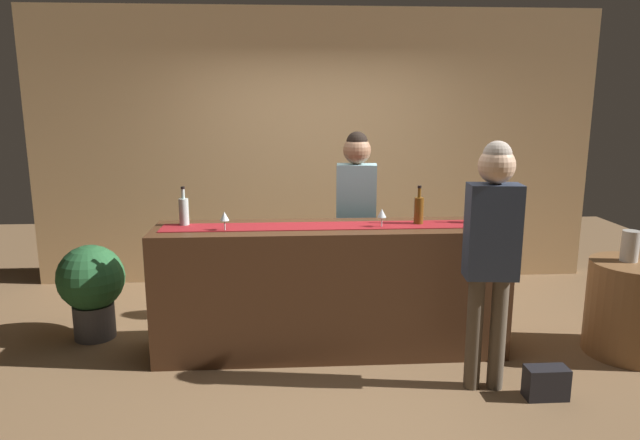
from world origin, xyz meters
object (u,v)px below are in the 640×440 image
at_px(wine_bottle_green, 486,209).
at_px(vase_on_side_table, 630,246).
at_px(bartender, 356,207).
at_px(wine_bottle_amber, 419,210).
at_px(wine_bottle_clear, 184,211).
at_px(round_side_table, 632,308).
at_px(customer_sipping, 492,240).
at_px(wine_glass_mid_counter, 225,217).
at_px(wine_glass_near_customer, 382,214).
at_px(handbag, 546,383).
at_px(potted_plant_tall, 91,285).

height_order(wine_bottle_green, vase_on_side_table, wine_bottle_green).
xyz_separation_m(bartender, vase_on_side_table, (2.03, -0.74, -0.19)).
distance_m(wine_bottle_green, vase_on_side_table, 1.13).
bearing_deg(wine_bottle_amber, bartender, 127.09).
distance_m(wine_bottle_clear, vase_on_side_table, 3.44).
xyz_separation_m(wine_bottle_amber, wine_bottle_clear, (-1.81, 0.07, 0.00)).
bearing_deg(round_side_table, customer_sipping, -160.61).
relative_size(wine_bottle_amber, wine_glass_mid_counter, 2.10).
distance_m(wine_glass_near_customer, vase_on_side_table, 1.94).
xyz_separation_m(wine_glass_near_customer, customer_sipping, (0.63, -0.61, -0.06)).
bearing_deg(round_side_table, handbag, -146.45).
bearing_deg(wine_glass_mid_counter, bartender, 32.93).
xyz_separation_m(wine_bottle_green, bartender, (-0.94, 0.56, -0.07)).
distance_m(wine_bottle_amber, handbag, 1.51).
height_order(wine_bottle_amber, handbag, wine_bottle_amber).
height_order(customer_sipping, vase_on_side_table, customer_sipping).
height_order(customer_sipping, potted_plant_tall, customer_sipping).
height_order(wine_bottle_clear, wine_glass_near_customer, wine_bottle_clear).
xyz_separation_m(bartender, customer_sipping, (0.74, -1.26, 0.01)).
bearing_deg(wine_glass_near_customer, wine_bottle_amber, 17.28).
xyz_separation_m(wine_bottle_green, vase_on_side_table, (1.09, -0.18, -0.27)).
bearing_deg(customer_sipping, wine_bottle_clear, 165.89).
bearing_deg(handbag, potted_plant_tall, 159.89).
xyz_separation_m(round_side_table, potted_plant_tall, (-4.30, 0.58, 0.09)).
bearing_deg(wine_bottle_clear, handbag, -20.77).
bearing_deg(round_side_table, bartender, 159.19).
height_order(wine_glass_near_customer, round_side_table, wine_glass_near_customer).
relative_size(wine_glass_near_customer, wine_glass_mid_counter, 1.00).
height_order(wine_glass_mid_counter, round_side_table, wine_glass_mid_counter).
xyz_separation_m(bartender, handbag, (1.11, -1.43, -0.94)).
bearing_deg(vase_on_side_table, wine_bottle_amber, 173.33).
bearing_deg(wine_glass_near_customer, wine_bottle_green, 5.75).
height_order(wine_glass_mid_counter, potted_plant_tall, wine_glass_mid_counter).
bearing_deg(wine_bottle_clear, vase_on_side_table, -4.31).
distance_m(bartender, vase_on_side_table, 2.17).
distance_m(wine_bottle_green, handbag, 1.35).
relative_size(wine_bottle_green, wine_bottle_amber, 1.00).
height_order(round_side_table, handbag, round_side_table).
distance_m(wine_glass_mid_counter, handbag, 2.51).
xyz_separation_m(vase_on_side_table, handbag, (-0.92, -0.69, -0.75)).
height_order(wine_bottle_green, wine_bottle_amber, same).
height_order(wine_bottle_amber, wine_glass_near_customer, wine_bottle_amber).
bearing_deg(bartender, wine_bottle_amber, 134.35).
distance_m(customer_sipping, round_side_table, 1.57).
bearing_deg(round_side_table, wine_bottle_amber, 171.83).
relative_size(wine_bottle_clear, wine_glass_mid_counter, 2.10).
xyz_separation_m(vase_on_side_table, potted_plant_tall, (-4.26, 0.53, -0.40)).
bearing_deg(wine_bottle_clear, customer_sipping, -20.01).
xyz_separation_m(customer_sipping, vase_on_side_table, (1.29, 0.52, -0.20)).
relative_size(wine_bottle_amber, handbag, 1.08).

